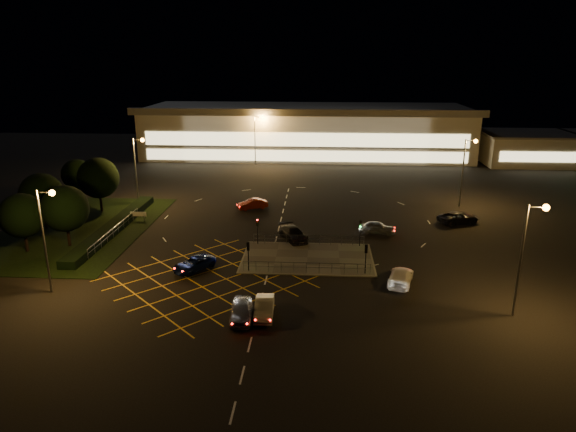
# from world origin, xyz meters

# --- Properties ---
(ground) EXTENTS (180.00, 180.00, 0.00)m
(ground) POSITION_xyz_m (0.00, 0.00, 0.00)
(ground) COLOR black
(ground) RESTS_ON ground
(pedestrian_island) EXTENTS (14.00, 9.00, 0.12)m
(pedestrian_island) POSITION_xyz_m (2.00, -2.00, 0.06)
(pedestrian_island) COLOR #4C4944
(pedestrian_island) RESTS_ON ground
(grass_verge) EXTENTS (18.00, 30.00, 0.08)m
(grass_verge) POSITION_xyz_m (-28.00, 6.00, 0.04)
(grass_verge) COLOR black
(grass_verge) RESTS_ON ground
(hedge) EXTENTS (2.00, 26.00, 1.00)m
(hedge) POSITION_xyz_m (-23.00, 6.00, 0.50)
(hedge) COLOR black
(hedge) RESTS_ON ground
(supermarket) EXTENTS (72.00, 26.50, 10.50)m
(supermarket) POSITION_xyz_m (0.00, 61.95, 5.31)
(supermarket) COLOR beige
(supermarket) RESTS_ON ground
(retail_unit_a) EXTENTS (18.80, 14.80, 6.35)m
(retail_unit_a) POSITION_xyz_m (46.00, 53.97, 3.21)
(retail_unit_a) COLOR beige
(retail_unit_a) RESTS_ON ground
(streetlight_sw) EXTENTS (1.78, 0.56, 10.03)m
(streetlight_sw) POSITION_xyz_m (-21.56, -12.00, 6.56)
(streetlight_sw) COLOR slate
(streetlight_sw) RESTS_ON ground
(streetlight_se) EXTENTS (1.78, 0.56, 10.03)m
(streetlight_se) POSITION_xyz_m (20.44, -14.00, 6.56)
(streetlight_se) COLOR slate
(streetlight_se) RESTS_ON ground
(streetlight_nw) EXTENTS (1.78, 0.56, 10.03)m
(streetlight_nw) POSITION_xyz_m (-23.56, 18.00, 6.56)
(streetlight_nw) COLOR slate
(streetlight_nw) RESTS_ON ground
(streetlight_ne) EXTENTS (1.78, 0.56, 10.03)m
(streetlight_ne) POSITION_xyz_m (24.44, 20.00, 6.56)
(streetlight_ne) COLOR slate
(streetlight_ne) RESTS_ON ground
(streetlight_far_left) EXTENTS (1.78, 0.56, 10.03)m
(streetlight_far_left) POSITION_xyz_m (-9.56, 48.00, 6.56)
(streetlight_far_left) COLOR slate
(streetlight_far_left) RESTS_ON ground
(streetlight_far_right) EXTENTS (1.78, 0.56, 10.03)m
(streetlight_far_right) POSITION_xyz_m (30.44, 50.00, 6.56)
(streetlight_far_right) COLOR slate
(streetlight_far_right) RESTS_ON ground
(signal_sw) EXTENTS (0.28, 0.30, 3.15)m
(signal_sw) POSITION_xyz_m (-4.00, -5.99, 2.37)
(signal_sw) COLOR black
(signal_sw) RESTS_ON pedestrian_island
(signal_se) EXTENTS (0.28, 0.30, 3.15)m
(signal_se) POSITION_xyz_m (8.00, -5.99, 2.37)
(signal_se) COLOR black
(signal_se) RESTS_ON pedestrian_island
(signal_nw) EXTENTS (0.28, 0.30, 3.15)m
(signal_nw) POSITION_xyz_m (-4.00, 1.99, 2.37)
(signal_nw) COLOR black
(signal_nw) RESTS_ON pedestrian_island
(signal_ne) EXTENTS (0.28, 0.30, 3.15)m
(signal_ne) POSITION_xyz_m (8.00, 1.99, 2.37)
(signal_ne) COLOR black
(signal_ne) RESTS_ON pedestrian_island
(tree_a) EXTENTS (5.04, 5.04, 6.86)m
(tree_a) POSITION_xyz_m (-30.00, -2.00, 4.33)
(tree_a) COLOR black
(tree_a) RESTS_ON ground
(tree_b) EXTENTS (5.40, 5.40, 7.35)m
(tree_b) POSITION_xyz_m (-32.00, 6.00, 4.64)
(tree_b) COLOR black
(tree_b) RESTS_ON ground
(tree_c) EXTENTS (5.76, 5.76, 7.84)m
(tree_c) POSITION_xyz_m (-28.00, 14.00, 4.95)
(tree_c) COLOR black
(tree_c) RESTS_ON ground
(tree_d) EXTENTS (4.68, 4.68, 6.37)m
(tree_d) POSITION_xyz_m (-34.00, 20.00, 4.02)
(tree_d) COLOR black
(tree_d) RESTS_ON ground
(tree_e) EXTENTS (5.40, 5.40, 7.35)m
(tree_e) POSITION_xyz_m (-26.00, 0.00, 4.64)
(tree_e) COLOR black
(tree_e) RESTS_ON ground
(car_near_silver) EXTENTS (2.25, 4.77, 1.58)m
(car_near_silver) POSITION_xyz_m (-3.26, -15.99, 0.79)
(car_near_silver) COLOR #AAABB1
(car_near_silver) RESTS_ON ground
(car_queue_white) EXTENTS (1.75, 4.52, 1.47)m
(car_queue_white) POSITION_xyz_m (-1.37, -15.27, 0.73)
(car_queue_white) COLOR white
(car_queue_white) RESTS_ON ground
(car_left_blue) EXTENTS (4.52, 5.23, 1.34)m
(car_left_blue) POSITION_xyz_m (-9.77, -5.87, 0.67)
(car_left_blue) COLOR #0B1442
(car_left_blue) RESTS_ON ground
(car_far_dkgrey) EXTENTS (4.29, 5.74, 1.55)m
(car_far_dkgrey) POSITION_xyz_m (0.11, 3.94, 0.77)
(car_far_dkgrey) COLOR black
(car_far_dkgrey) RESTS_ON ground
(car_right_silver) EXTENTS (4.77, 2.50, 1.55)m
(car_right_silver) POSITION_xyz_m (10.55, 6.93, 0.77)
(car_right_silver) COLOR #A9ADB1
(car_right_silver) RESTS_ON ground
(car_circ_red) EXTENTS (4.69, 3.36, 1.47)m
(car_circ_red) POSITION_xyz_m (-6.58, 16.77, 0.73)
(car_circ_red) COLOR maroon
(car_circ_red) RESTS_ON ground
(car_east_grey) EXTENTS (6.13, 4.61, 1.55)m
(car_east_grey) POSITION_xyz_m (21.77, 11.86, 0.77)
(car_east_grey) COLOR black
(car_east_grey) RESTS_ON ground
(car_approach_white) EXTENTS (3.45, 5.62, 1.52)m
(car_approach_white) POSITION_xyz_m (11.28, -8.03, 0.76)
(car_approach_white) COLOR silver
(car_approach_white) RESTS_ON ground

